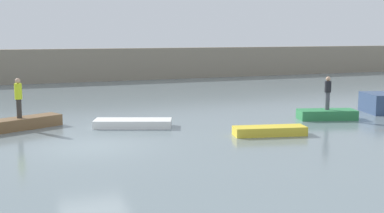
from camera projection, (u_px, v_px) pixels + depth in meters
ground_plane at (92, 147)px, 18.27m from camera, size 120.00×120.00×0.00m
embankment_wall at (32, 66)px, 42.42m from camera, size 80.00×1.20×2.94m
rowboat_brown at (20, 124)px, 21.72m from camera, size 3.78×2.41×0.50m
rowboat_white at (133, 123)px, 22.22m from camera, size 3.65×2.40×0.35m
rowboat_yellow at (270, 131)px, 20.41m from camera, size 3.13×1.56×0.37m
rowboat_green at (327, 114)px, 24.30m from camera, size 3.01×1.92×0.48m
person_hiviz_shirt at (18, 96)px, 21.55m from camera, size 0.32×0.32×1.76m
person_dark_shirt at (328, 91)px, 24.13m from camera, size 0.32×0.32×1.64m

